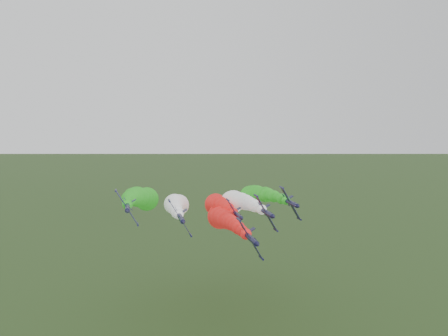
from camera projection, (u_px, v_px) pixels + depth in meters
The scene contains 6 objects.
jet_lead at pixel (222, 217), 135.04m from camera, with size 13.89×72.50×17.30m.
jet_inner_left at pixel (176, 205), 144.05m from camera, with size 13.12×71.74×16.53m.
jet_inner_right at pixel (235, 201), 146.04m from camera, with size 13.85×72.46×17.26m.
jet_outer_left at pixel (140, 198), 147.14m from camera, with size 13.98×72.59×17.39m.
jet_outer_right at pixel (254, 195), 156.11m from camera, with size 13.59×72.21×17.00m.
jet_trail at pixel (217, 204), 159.78m from camera, with size 13.97×72.58×17.38m.
Camera 1 is at (-17.40, -99.56, 65.02)m, focal length 35.00 mm.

